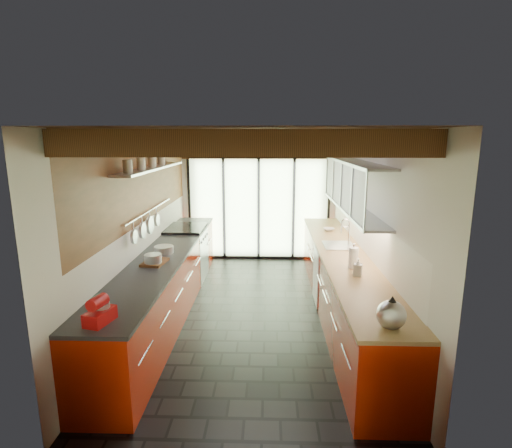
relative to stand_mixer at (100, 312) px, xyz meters
The scene contains 18 objects.
ground 2.77m from the stand_mixer, 60.47° to the left, with size 5.50×5.50×0.00m, color black.
room_shell 2.65m from the stand_mixer, 60.47° to the left, with size 5.50×5.50×5.50m.
ceiling_beams 3.25m from the stand_mixer, 64.15° to the left, with size 3.14×5.06×4.90m.
glass_door 5.14m from the stand_mixer, 75.57° to the left, with size 2.95×0.10×2.90m.
left_counter 2.31m from the stand_mixer, 90.13° to the left, with size 0.68×5.00×0.92m.
range_stove 3.73m from the stand_mixer, 90.08° to the left, with size 0.66×0.90×0.97m.
right_counter 3.44m from the stand_mixer, 41.41° to the left, with size 0.68×5.00×0.92m.
sink_assembly 3.68m from the stand_mixer, 45.94° to the left, with size 0.45×0.52×0.43m.
upper_cabinets_right 3.80m from the stand_mixer, 43.28° to the left, with size 0.34×3.00×3.00m.
left_wall_fixtures 2.54m from the stand_mixer, 94.69° to the left, with size 0.28×2.60×0.96m.
stand_mixer is the anchor object (origin of this frame).
pot_large 1.64m from the stand_mixer, 90.00° to the left, with size 0.22×0.22×0.14m, color silver.
pot_small 2.17m from the stand_mixer, 90.00° to the left, with size 0.27×0.27×0.10m, color silver.
cutting_board 1.70m from the stand_mixer, 90.00° to the left, with size 0.26×0.37×0.03m, color brown.
kettle 2.54m from the stand_mixer, ahead, with size 0.33×0.35×0.30m.
paper_towel 2.99m from the stand_mixer, 31.91° to the left, with size 0.14×0.14×0.32m.
soap_bottle 2.86m from the stand_mixer, 27.24° to the left, with size 0.10×0.10×0.22m, color silver.
bowl 4.44m from the stand_mixer, 55.14° to the left, with size 0.19×0.19×0.05m, color silver.
Camera 1 is at (0.21, -5.46, 2.52)m, focal length 28.00 mm.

